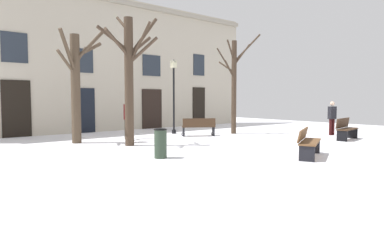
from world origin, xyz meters
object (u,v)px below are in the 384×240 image
object	(u,v)px
tree_right_of_center	(234,83)
bench_facing_shops	(308,142)
streetlamp	(174,88)
tree_left_of_center	(130,74)
tree_center	(76,81)
bench_back_to_back_left	(346,129)
litter_bin	(161,143)
person_near_bench	(128,116)
person_by_shop_door	(332,117)
bench_near_lamp	(199,127)

from	to	relation	value
tree_right_of_center	bench_facing_shops	size ratio (longest dim) A/B	2.74
streetlamp	tree_left_of_center	bearing A→B (deg)	-147.13
tree_center	bench_back_to_back_left	xyz separation A→B (m)	(9.55, -6.35, -2.01)
tree_center	tree_right_of_center	bearing A→B (deg)	-10.93
streetlamp	bench_back_to_back_left	world-z (taller)	streetlamp
tree_left_of_center	bench_back_to_back_left	world-z (taller)	tree_left_of_center
tree_left_of_center	tree_center	bearing A→B (deg)	122.70
litter_bin	bench_back_to_back_left	world-z (taller)	bench_back_to_back_left
tree_center	streetlamp	distance (m)	5.20
streetlamp	bench_back_to_back_left	distance (m)	8.31
tree_center	person_near_bench	world-z (taller)	tree_center
bench_facing_shops	person_by_shop_door	bearing A→B (deg)	-2.67
tree_left_of_center	person_by_shop_door	world-z (taller)	tree_left_of_center
tree_center	bench_facing_shops	world-z (taller)	tree_center
tree_left_of_center	bench_near_lamp	size ratio (longest dim) A/B	3.20
streetlamp	bench_near_lamp	bearing A→B (deg)	-81.91
tree_right_of_center	bench_facing_shops	distance (m)	7.35
bench_facing_shops	person_by_shop_door	distance (m)	7.02
streetlamp	person_near_bench	world-z (taller)	streetlamp
bench_facing_shops	bench_back_to_back_left	xyz separation A→B (m)	(5.20, 1.36, 0.02)
person_by_shop_door	tree_right_of_center	bearing A→B (deg)	-35.73
litter_bin	person_near_bench	world-z (taller)	person_near_bench
streetlamp	bench_facing_shops	size ratio (longest dim) A/B	2.07
bench_back_to_back_left	person_near_bench	bearing A→B (deg)	130.48
bench_near_lamp	person_by_shop_door	world-z (taller)	person_by_shop_door
litter_bin	tree_right_of_center	bearing A→B (deg)	27.27
bench_facing_shops	bench_back_to_back_left	bearing A→B (deg)	-10.62
tree_right_of_center	bench_near_lamp	bearing A→B (deg)	173.37
streetlamp	bench_back_to_back_left	xyz separation A→B (m)	(4.37, -6.83, -1.84)
tree_center	bench_near_lamp	size ratio (longest dim) A/B	2.97
bench_facing_shops	person_near_bench	bearing A→B (deg)	80.30
bench_back_to_back_left	person_by_shop_door	bearing A→B (deg)	37.40
bench_near_lamp	bench_facing_shops	bearing A→B (deg)	112.25
bench_facing_shops	person_by_shop_door	world-z (taller)	person_by_shop_door
tree_center	bench_near_lamp	distance (m)	5.92
streetlamp	bench_near_lamp	xyz separation A→B (m)	(0.24, -1.69, -1.87)
bench_facing_shops	person_near_bench	xyz separation A→B (m)	(-2.11, 7.58, 0.56)
tree_center	person_by_shop_door	size ratio (longest dim) A/B	2.83
streetlamp	person_by_shop_door	distance (m)	7.99
tree_left_of_center	person_near_bench	bearing A→B (deg)	63.96
bench_facing_shops	bench_near_lamp	size ratio (longest dim) A/B	1.16
tree_right_of_center	person_near_bench	distance (m)	5.73
bench_facing_shops	person_near_bench	size ratio (longest dim) A/B	1.01
tree_right_of_center	person_near_bench	xyz separation A→B (m)	(-5.34, 1.34, -1.58)
tree_left_of_center	person_near_bench	size ratio (longest dim) A/B	2.78
tree_center	person_near_bench	bearing A→B (deg)	-3.11
tree_right_of_center	person_by_shop_door	xyz separation A→B (m)	(3.23, -3.55, -1.68)
tree_left_of_center	tree_center	xyz separation A→B (m)	(-1.30, 2.03, -0.25)
tree_center	person_by_shop_door	xyz separation A→B (m)	(10.81, -5.02, -1.57)
tree_center	litter_bin	world-z (taller)	tree_center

